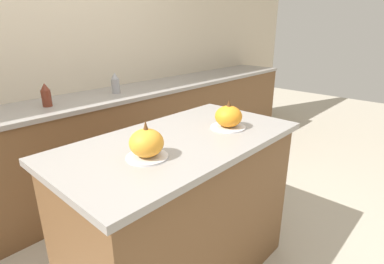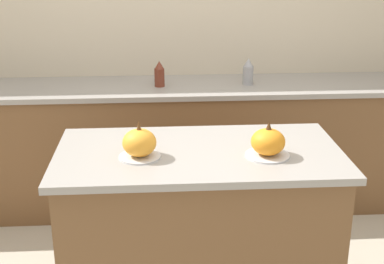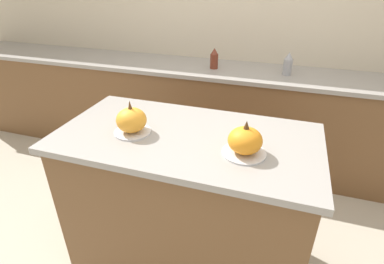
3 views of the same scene
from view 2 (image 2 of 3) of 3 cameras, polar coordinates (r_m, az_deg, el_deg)
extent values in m
cube|color=beige|center=(4.06, -1.07, 10.54)|extent=(8.00, 0.06, 2.50)
cube|color=brown|center=(2.80, 0.70, -11.42)|extent=(1.32, 0.67, 0.91)
cube|color=gray|center=(2.58, 0.74, -2.38)|extent=(1.38, 0.73, 0.03)
cube|color=brown|center=(3.96, -0.76, -1.76)|extent=(6.00, 0.56, 0.90)
cube|color=gray|center=(3.81, -0.79, 4.79)|extent=(6.00, 0.60, 0.03)
cylinder|color=silver|center=(2.51, -5.58, -2.60)|extent=(0.20, 0.20, 0.01)
ellipsoid|color=orange|center=(2.49, -5.63, -1.14)|extent=(0.16, 0.16, 0.13)
cone|color=brown|center=(2.46, -5.70, 0.71)|extent=(0.02, 0.02, 0.05)
cylinder|color=silver|center=(2.54, 8.04, -2.45)|extent=(0.21, 0.21, 0.01)
ellipsoid|color=orange|center=(2.52, 8.11, -1.04)|extent=(0.16, 0.16, 0.13)
cone|color=#4C2D14|center=(2.49, 8.20, 0.68)|extent=(0.03, 0.03, 0.04)
cylinder|color=#99999E|center=(3.82, 5.99, 6.04)|extent=(0.07, 0.07, 0.13)
cone|color=#99999E|center=(3.80, 6.04, 7.41)|extent=(0.07, 0.07, 0.06)
cylinder|color=maroon|center=(3.76, -3.49, 5.82)|extent=(0.07, 0.07, 0.13)
cone|color=maroon|center=(3.74, -3.52, 7.17)|extent=(0.06, 0.06, 0.05)
camera|label=1|loc=(1.63, -36.43, 2.37)|focal=28.00mm
camera|label=3|loc=(1.28, 26.97, 8.84)|focal=28.00mm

